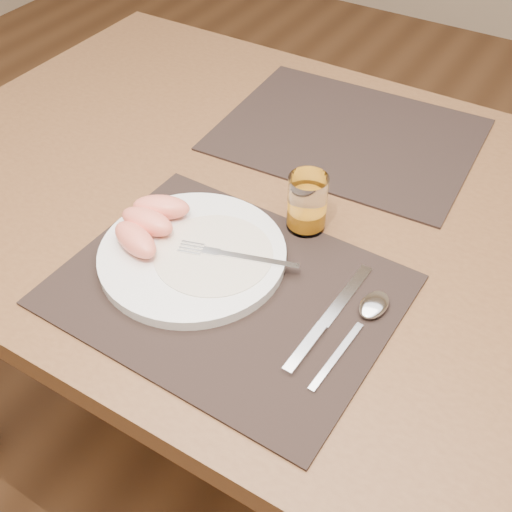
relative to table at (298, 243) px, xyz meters
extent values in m
plane|color=brown|center=(0.00, 0.00, -0.67)|extent=(5.00, 5.00, 0.00)
cube|color=brown|center=(0.00, 0.00, 0.06)|extent=(1.40, 0.90, 0.04)
cylinder|color=brown|center=(-0.62, 0.37, -0.31)|extent=(0.06, 0.06, 0.71)
cube|color=black|center=(0.00, -0.22, 0.09)|extent=(0.46, 0.36, 0.00)
cube|color=black|center=(-0.02, 0.22, 0.09)|extent=(0.47, 0.37, 0.00)
cylinder|color=white|center=(-0.07, -0.20, 0.10)|extent=(0.27, 0.27, 0.02)
cylinder|color=white|center=(-0.04, -0.19, 0.10)|extent=(0.17, 0.17, 0.00)
cube|color=silver|center=(0.02, -0.16, 0.11)|extent=(0.11, 0.04, 0.00)
cube|color=silver|center=(-0.05, -0.18, 0.11)|extent=(0.03, 0.02, 0.00)
cube|color=silver|center=(-0.07, -0.19, 0.11)|extent=(0.04, 0.03, 0.00)
cube|color=silver|center=(0.15, -0.15, 0.09)|extent=(0.02, 0.13, 0.00)
cube|color=silver|center=(0.15, -0.26, 0.09)|extent=(0.02, 0.09, 0.01)
cube|color=silver|center=(0.19, -0.25, 0.09)|extent=(0.02, 0.13, 0.00)
ellipsoid|color=silver|center=(0.19, -0.15, 0.09)|extent=(0.04, 0.06, 0.01)
cylinder|color=white|center=(0.03, -0.05, 0.13)|extent=(0.06, 0.06, 0.09)
cylinder|color=orange|center=(0.03, -0.05, 0.10)|extent=(0.05, 0.05, 0.03)
ellipsoid|color=#F78164|center=(-0.14, -0.23, 0.12)|extent=(0.10, 0.07, 0.03)
ellipsoid|color=#F78164|center=(-0.15, -0.19, 0.12)|extent=(0.09, 0.04, 0.03)
ellipsoid|color=#F78164|center=(-0.15, -0.16, 0.12)|extent=(0.10, 0.07, 0.03)
camera|label=1|loc=(0.36, -0.72, 0.73)|focal=45.00mm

